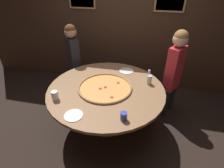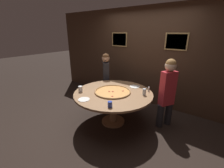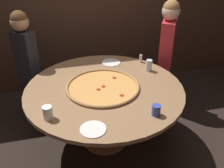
{
  "view_description": "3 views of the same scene",
  "coord_description": "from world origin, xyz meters",
  "px_view_note": "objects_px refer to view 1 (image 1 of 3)",
  "views": [
    {
      "loc": [
        0.53,
        -2.01,
        2.16
      ],
      "look_at": [
        0.08,
        0.03,
        0.81
      ],
      "focal_mm": 28.0,
      "sensor_mm": 36.0,
      "label": 1
    },
    {
      "loc": [
        1.75,
        -2.41,
        1.98
      ],
      "look_at": [
        0.04,
        -0.09,
        0.96
      ],
      "focal_mm": 24.0,
      "sensor_mm": 36.0,
      "label": 2
    },
    {
      "loc": [
        -0.46,
        -2.22,
        2.11
      ],
      "look_at": [
        0.07,
        -0.05,
        0.8
      ],
      "focal_mm": 40.0,
      "sensor_mm": 36.0,
      "label": 3
    }
  ],
  "objects_px": {
    "drink_cup_centre_back": "(55,95)",
    "white_plate_near_front": "(74,115)",
    "white_plate_left_side": "(126,71)",
    "condiment_shaker": "(149,73)",
    "drink_cup_near_left": "(124,116)",
    "drink_cup_far_left": "(149,80)",
    "giant_pizza": "(105,87)",
    "dining_table": "(106,95)",
    "diner_far_right": "(74,58)",
    "diner_far_left": "(174,70)"
  },
  "relations": [
    {
      "from": "dining_table",
      "to": "diner_far_left",
      "type": "xyz_separation_m",
      "value": [
        0.96,
        0.58,
        0.22
      ]
    },
    {
      "from": "dining_table",
      "to": "condiment_shaker",
      "type": "distance_m",
      "value": 0.79
    },
    {
      "from": "drink_cup_near_left",
      "to": "white_plate_left_side",
      "type": "xyz_separation_m",
      "value": [
        -0.14,
        1.14,
        -0.05
      ]
    },
    {
      "from": "drink_cup_far_left",
      "to": "diner_far_right",
      "type": "height_order",
      "value": "diner_far_right"
    },
    {
      "from": "giant_pizza",
      "to": "white_plate_left_side",
      "type": "bearing_deg",
      "value": 68.21
    },
    {
      "from": "condiment_shaker",
      "to": "white_plate_left_side",
      "type": "bearing_deg",
      "value": 169.84
    },
    {
      "from": "giant_pizza",
      "to": "diner_far_left",
      "type": "relative_size",
      "value": 0.53
    },
    {
      "from": "drink_cup_near_left",
      "to": "condiment_shaker",
      "type": "bearing_deg",
      "value": 77.59
    },
    {
      "from": "white_plate_left_side",
      "to": "drink_cup_centre_back",
      "type": "bearing_deg",
      "value": -129.62
    },
    {
      "from": "drink_cup_near_left",
      "to": "drink_cup_far_left",
      "type": "relative_size",
      "value": 0.75
    },
    {
      "from": "drink_cup_centre_back",
      "to": "white_plate_left_side",
      "type": "relative_size",
      "value": 0.52
    },
    {
      "from": "diner_far_right",
      "to": "white_plate_near_front",
      "type": "bearing_deg",
      "value": 159.24
    },
    {
      "from": "diner_far_left",
      "to": "white_plate_left_side",
      "type": "bearing_deg",
      "value": -58.61
    },
    {
      "from": "drink_cup_centre_back",
      "to": "diner_far_left",
      "type": "bearing_deg",
      "value": 32.04
    },
    {
      "from": "drink_cup_near_left",
      "to": "white_plate_left_side",
      "type": "distance_m",
      "value": 1.15
    },
    {
      "from": "giant_pizza",
      "to": "white_plate_left_side",
      "type": "relative_size",
      "value": 3.33
    },
    {
      "from": "drink_cup_near_left",
      "to": "diner_far_left",
      "type": "xyz_separation_m",
      "value": [
        0.62,
        1.15,
        0.05
      ]
    },
    {
      "from": "drink_cup_centre_back",
      "to": "drink_cup_far_left",
      "type": "distance_m",
      "value": 1.35
    },
    {
      "from": "dining_table",
      "to": "drink_cup_far_left",
      "type": "height_order",
      "value": "drink_cup_far_left"
    },
    {
      "from": "dining_table",
      "to": "drink_cup_far_left",
      "type": "relative_size",
      "value": 12.28
    },
    {
      "from": "condiment_shaker",
      "to": "diner_far_right",
      "type": "distance_m",
      "value": 1.43
    },
    {
      "from": "drink_cup_far_left",
      "to": "white_plate_near_front",
      "type": "distance_m",
      "value": 1.22
    },
    {
      "from": "diner_far_left",
      "to": "white_plate_near_front",
      "type": "bearing_deg",
      "value": -13.74
    },
    {
      "from": "white_plate_near_front",
      "to": "diner_far_right",
      "type": "bearing_deg",
      "value": 112.56
    },
    {
      "from": "drink_cup_centre_back",
      "to": "drink_cup_far_left",
      "type": "height_order",
      "value": "drink_cup_far_left"
    },
    {
      "from": "dining_table",
      "to": "giant_pizza",
      "type": "xyz_separation_m",
      "value": [
        -0.02,
        0.0,
        0.13
      ]
    },
    {
      "from": "condiment_shaker",
      "to": "diner_far_left",
      "type": "bearing_deg",
      "value": 10.91
    },
    {
      "from": "diner_far_left",
      "to": "condiment_shaker",
      "type": "bearing_deg",
      "value": -48.18
    },
    {
      "from": "drink_cup_far_left",
      "to": "diner_far_left",
      "type": "height_order",
      "value": "diner_far_left"
    },
    {
      "from": "dining_table",
      "to": "drink_cup_far_left",
      "type": "distance_m",
      "value": 0.68
    },
    {
      "from": "drink_cup_centre_back",
      "to": "drink_cup_far_left",
      "type": "xyz_separation_m",
      "value": [
        1.19,
        0.65,
        0.01
      ]
    },
    {
      "from": "giant_pizza",
      "to": "white_plate_near_front",
      "type": "xyz_separation_m",
      "value": [
        -0.22,
        -0.64,
        -0.01
      ]
    },
    {
      "from": "condiment_shaker",
      "to": "white_plate_near_front",
      "type": "bearing_deg",
      "value": -125.68
    },
    {
      "from": "white_plate_near_front",
      "to": "diner_far_right",
      "type": "relative_size",
      "value": 0.16
    },
    {
      "from": "dining_table",
      "to": "condiment_shaker",
      "type": "height_order",
      "value": "condiment_shaker"
    },
    {
      "from": "white_plate_left_side",
      "to": "condiment_shaker",
      "type": "distance_m",
      "value": 0.38
    },
    {
      "from": "diner_far_left",
      "to": "diner_far_right",
      "type": "xyz_separation_m",
      "value": [
        -1.78,
        0.19,
        -0.04
      ]
    },
    {
      "from": "white_plate_left_side",
      "to": "white_plate_near_front",
      "type": "bearing_deg",
      "value": -110.24
    },
    {
      "from": "dining_table",
      "to": "white_plate_left_side",
      "type": "xyz_separation_m",
      "value": [
        0.21,
        0.57,
        0.12
      ]
    },
    {
      "from": "drink_cup_near_left",
      "to": "drink_cup_far_left",
      "type": "bearing_deg",
      "value": 73.22
    },
    {
      "from": "drink_cup_centre_back",
      "to": "drink_cup_far_left",
      "type": "bearing_deg",
      "value": 28.72
    },
    {
      "from": "drink_cup_centre_back",
      "to": "white_plate_near_front",
      "type": "height_order",
      "value": "drink_cup_centre_back"
    },
    {
      "from": "white_plate_near_front",
      "to": "diner_far_left",
      "type": "relative_size",
      "value": 0.15
    },
    {
      "from": "dining_table",
      "to": "white_plate_near_front",
      "type": "height_order",
      "value": "white_plate_near_front"
    },
    {
      "from": "drink_cup_far_left",
      "to": "condiment_shaker",
      "type": "height_order",
      "value": "drink_cup_far_left"
    },
    {
      "from": "condiment_shaker",
      "to": "diner_far_right",
      "type": "height_order",
      "value": "diner_far_right"
    },
    {
      "from": "white_plate_near_front",
      "to": "diner_far_left",
      "type": "bearing_deg",
      "value": 45.35
    },
    {
      "from": "drink_cup_far_left",
      "to": "white_plate_left_side",
      "type": "distance_m",
      "value": 0.5
    },
    {
      "from": "white_plate_left_side",
      "to": "condiment_shaker",
      "type": "height_order",
      "value": "condiment_shaker"
    },
    {
      "from": "white_plate_left_side",
      "to": "diner_far_right",
      "type": "bearing_deg",
      "value": 169.0
    }
  ]
}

